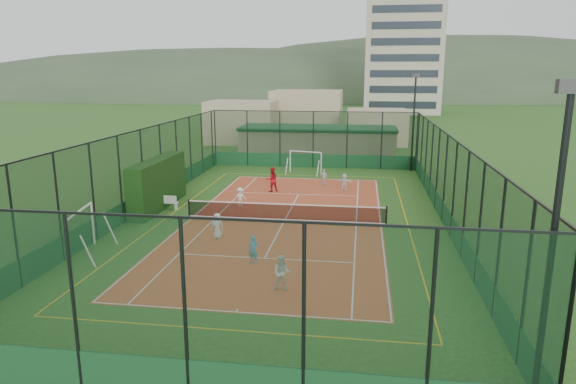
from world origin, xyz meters
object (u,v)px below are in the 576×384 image
object	(u,v)px
clubhouse	(318,142)
child_near_left	(217,226)
floodlight_ne	(413,123)
coach	(272,179)
apartment_tower	(403,38)
child_far_back	(344,182)
white_bench	(165,202)
futsal_goal_far	(306,163)
child_near_mid	(253,250)
floodlight_se	(550,264)
futsal_goal_near	(81,233)
child_near_right	(282,273)
child_far_right	(324,177)
child_far_left	(240,197)

from	to	relation	value
clubhouse	child_near_left	xyz separation A→B (m)	(-2.95, -25.85, -0.90)
floodlight_ne	coach	size ratio (longest dim) A/B	4.71
floodlight_ne	apartment_tower	size ratio (longest dim) A/B	0.28
child_far_back	coach	bearing A→B (deg)	30.57
floodlight_ne	white_bench	xyz separation A→B (m)	(-16.40, -15.33, -3.65)
futsal_goal_far	child_near_mid	size ratio (longest dim) A/B	2.27
floodlight_se	child_near_mid	world-z (taller)	floodlight_se
floodlight_se	futsal_goal_near	distance (m)	19.79
floodlight_ne	futsal_goal_near	distance (m)	29.47
child_near_mid	floodlight_se	bearing A→B (deg)	-33.04
white_bench	futsal_goal_far	world-z (taller)	futsal_goal_far
apartment_tower	child_near_right	bearing A→B (deg)	-96.63
clubhouse	futsal_goal_far	xyz separation A→B (m)	(-0.34, -8.05, -0.64)
white_bench	child_near_right	world-z (taller)	child_near_right
white_bench	futsal_goal_near	xyz separation A→B (m)	(-0.73, -8.45, 0.59)
child_near_left	floodlight_ne	bearing A→B (deg)	62.80
child_near_left	child_near_right	xyz separation A→B (m)	(4.28, -5.93, 0.06)
apartment_tower	child_far_right	distance (m)	74.48
futsal_goal_near	child_far_right	distance (m)	19.64
futsal_goal_near	child_near_left	bearing A→B (deg)	-68.90
floodlight_ne	child_near_right	bearing A→B (deg)	-105.39
child_near_right	coach	bearing A→B (deg)	101.25
apartment_tower	child_far_left	size ratio (longest dim) A/B	24.52
child_near_left	white_bench	bearing A→B (deg)	135.67
child_far_right	coach	distance (m)	4.43
child_near_mid	child_near_right	bearing A→B (deg)	-44.08
clubhouse	child_far_left	bearing A→B (deg)	-99.62
futsal_goal_far	floodlight_ne	bearing A→B (deg)	32.55
white_bench	child_far_back	distance (m)	12.88
floodlight_ne	child_near_right	size ratio (longest dim) A/B	5.73
coach	child_near_right	bearing A→B (deg)	76.40
child_far_right	futsal_goal_near	bearing A→B (deg)	86.66
apartment_tower	futsal_goal_far	xyz separation A→B (m)	(-12.34, -68.05, -14.06)
clubhouse	futsal_goal_far	bearing A→B (deg)	-92.42
floodlight_se	coach	world-z (taller)	floodlight_se
white_bench	child_far_back	xyz separation A→B (m)	(10.94, 6.80, 0.15)
child_far_right	floodlight_ne	bearing A→B (deg)	-107.91
apartment_tower	child_near_left	bearing A→B (deg)	-99.88
child_far_back	apartment_tower	bearing A→B (deg)	-77.96
child_far_left	apartment_tower	bearing A→B (deg)	-106.13
floodlight_se	child_near_left	size ratio (longest dim) A/B	6.24
floodlight_ne	futsal_goal_near	size ratio (longest dim) A/B	2.50
child_near_left	child_near_right	size ratio (longest dim) A/B	0.92
clubhouse	child_near_right	world-z (taller)	clubhouse
child_far_left	futsal_goal_far	bearing A→B (deg)	-109.82
futsal_goal_far	child_near_right	size ratio (longest dim) A/B	2.02
floodlight_ne	child_near_right	world-z (taller)	floodlight_ne
child_near_left	child_near_mid	xyz separation A→B (m)	(2.57, -3.20, -0.02)
child_near_left	child_far_back	xyz separation A→B (m)	(6.08, 11.93, -0.04)
child_far_right	floodlight_se	bearing A→B (deg)	132.59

